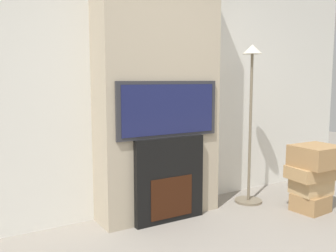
{
  "coord_description": "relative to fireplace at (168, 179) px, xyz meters",
  "views": [
    {
      "loc": [
        -1.84,
        -1.42,
        1.38
      ],
      "look_at": [
        0.0,
        1.62,
        0.94
      ],
      "focal_mm": 40.0,
      "sensor_mm": 36.0,
      "label": 1
    }
  ],
  "objects": [
    {
      "name": "fireplace",
      "position": [
        0.0,
        0.0,
        0.0
      ],
      "size": [
        0.74,
        0.15,
        0.83
      ],
      "color": "black",
      "rests_on": "ground_plane"
    },
    {
      "name": "television",
      "position": [
        0.0,
        -0.0,
        0.69
      ],
      "size": [
        1.09,
        0.07,
        0.54
      ],
      "color": "#2D2D33",
      "rests_on": "fireplace"
    },
    {
      "name": "wall_back",
      "position": [
        0.0,
        0.41,
        0.94
      ],
      "size": [
        6.0,
        0.06,
        2.7
      ],
      "color": "silver",
      "rests_on": "ground_plane"
    },
    {
      "name": "box_stack",
      "position": [
        1.44,
        -0.56,
        -0.01
      ],
      "size": [
        0.52,
        0.42,
        0.7
      ],
      "color": "#A37A4C",
      "rests_on": "ground_plane"
    },
    {
      "name": "floor_lamp",
      "position": [
        1.07,
        0.0,
        0.68
      ],
      "size": [
        0.3,
        0.3,
        1.76
      ],
      "color": "#726651",
      "rests_on": "ground_plane"
    },
    {
      "name": "chimney_breast",
      "position": [
        0.0,
        0.19,
        0.94
      ],
      "size": [
        1.25,
        0.38,
        2.7
      ],
      "color": "tan",
      "rests_on": "ground_plane"
    }
  ]
}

